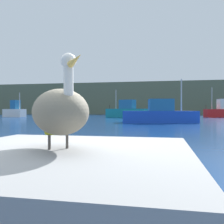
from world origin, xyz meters
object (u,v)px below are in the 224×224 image
at_px(pelican, 60,111).
at_px(fishing_boat_blue, 160,114).
at_px(fishing_boat_white, 14,111).
at_px(fishing_boat_red, 222,111).
at_px(mooring_buoy, 53,131).
at_px(fishing_boat_teal, 127,111).

relative_size(pelican, fishing_boat_blue, 0.17).
xyz_separation_m(pelican, fishing_boat_white, (-24.17, 36.92, -0.20)).
xyz_separation_m(fishing_boat_red, mooring_buoy, (-14.12, -34.61, -0.69)).
bearing_deg(fishing_boat_white, fishing_boat_red, 25.64).
bearing_deg(pelican, fishing_boat_red, 129.64).
xyz_separation_m(fishing_boat_white, mooring_buoy, (20.83, -29.78, -0.66)).
bearing_deg(fishing_boat_white, fishing_boat_blue, -13.27).
bearing_deg(mooring_buoy, fishing_boat_white, 124.97).
bearing_deg(fishing_boat_red, fishing_boat_blue, 50.75).
distance_m(fishing_boat_white, fishing_boat_blue, 29.16).
height_order(fishing_boat_teal, fishing_boat_blue, fishing_boat_teal).
relative_size(pelican, fishing_boat_white, 0.26).
distance_m(fishing_boat_teal, fishing_boat_blue, 16.83).
xyz_separation_m(pelican, mooring_buoy, (-3.33, 7.14, -0.86)).
xyz_separation_m(fishing_boat_blue, fishing_boat_red, (9.97, 19.86, 0.25)).
bearing_deg(fishing_boat_white, fishing_boat_teal, 20.47).
relative_size(fishing_boat_blue, mooring_buoy, 10.20).
height_order(fishing_boat_blue, mooring_buoy, fishing_boat_blue).
xyz_separation_m(pelican, fishing_boat_blue, (0.81, 21.89, -0.42)).
xyz_separation_m(fishing_boat_blue, mooring_buoy, (-4.15, -14.75, -0.44)).
bearing_deg(pelican, fishing_boat_white, 177.33).
height_order(fishing_boat_white, mooring_buoy, fishing_boat_white).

